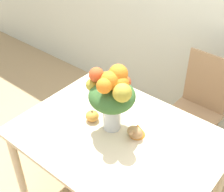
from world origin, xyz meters
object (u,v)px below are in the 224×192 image
at_px(flower_vase, 112,94).
at_px(pumpkin, 93,116).
at_px(turkey_figurine, 136,131).
at_px(dining_chair_near_window, 196,109).

bearing_deg(flower_vase, pumpkin, -170.07).
relative_size(flower_vase, pumpkin, 5.29).
xyz_separation_m(pumpkin, turkey_figurine, (0.34, 0.07, 0.01)).
distance_m(flower_vase, dining_chair_near_window, 1.03).
bearing_deg(pumpkin, dining_chair_near_window, 64.57).
distance_m(pumpkin, dining_chair_near_window, 1.01).
height_order(flower_vase, turkey_figurine, flower_vase).
relative_size(pumpkin, turkey_figurine, 0.63).
bearing_deg(flower_vase, dining_chair_near_window, 73.17).
distance_m(turkey_figurine, dining_chair_near_window, 0.86).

